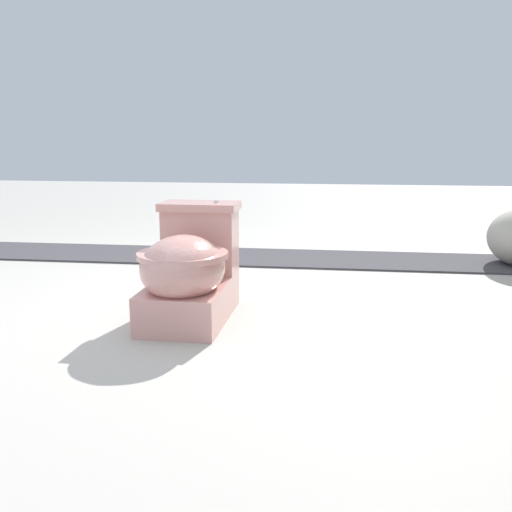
# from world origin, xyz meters

# --- Properties ---
(ground_plane) EXTENTS (14.00, 14.00, 0.00)m
(ground_plane) POSITION_xyz_m (0.00, 0.00, 0.00)
(ground_plane) COLOR #B7B2A8
(gravel_strip) EXTENTS (0.56, 8.00, 0.01)m
(gravel_strip) POSITION_xyz_m (-1.36, 0.50, 0.01)
(gravel_strip) COLOR #423F44
(gravel_strip) RESTS_ON ground
(toilet) EXTENTS (0.64, 0.40, 0.52)m
(toilet) POSITION_xyz_m (-0.02, 0.12, 0.22)
(toilet) COLOR #E09E93
(toilet) RESTS_ON ground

